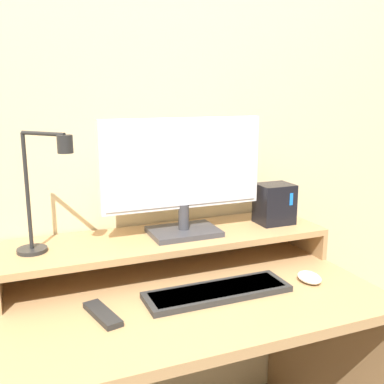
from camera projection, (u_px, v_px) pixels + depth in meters
The scene contains 9 objects.
wall_back at pixel (149, 103), 1.58m from camera, with size 6.00×0.05×2.50m.
desk at pixel (190, 351), 1.41m from camera, with size 1.09×0.69×0.70m.
monitor_shelf at pixel (168, 241), 1.52m from camera, with size 1.09×0.30×0.11m.
monitor at pixel (183, 173), 1.48m from camera, with size 0.55×0.17×0.39m.
desk_lamp at pixel (43, 194), 1.29m from camera, with size 0.17×0.18×0.37m.
router_dock at pixel (274, 204), 1.64m from camera, with size 0.13×0.11×0.15m.
keyboard at pixel (218, 292), 1.33m from camera, with size 0.44×0.13×0.02m.
mouse at pixel (309, 277), 1.42m from camera, with size 0.06×0.09×0.03m.
remote_control at pixel (102, 314), 1.20m from camera, with size 0.08×0.16×0.02m.
Camera 1 is at (-0.47, -0.83, 1.29)m, focal length 42.00 mm.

